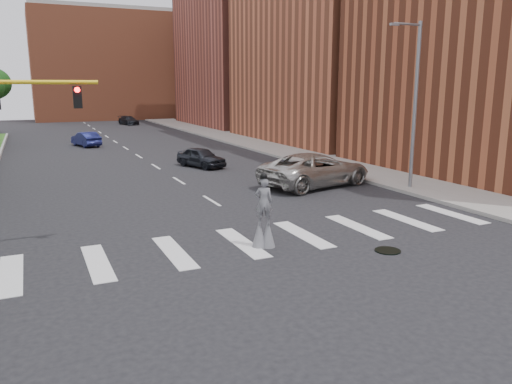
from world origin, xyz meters
name	(u,v)px	position (x,y,z in m)	size (l,w,h in m)	color
ground_plane	(285,246)	(0.00, 0.00, 0.00)	(160.00, 160.00, 0.00)	black
sidewalk_right	(279,149)	(12.50, 25.00, 0.09)	(5.00, 90.00, 0.18)	gray
manhole	(388,251)	(3.00, -2.00, 0.02)	(0.90, 0.90, 0.04)	black
building_mid	(340,23)	(22.00, 30.00, 12.00)	(16.00, 22.00, 24.00)	#AD5636
building_far	(247,56)	(22.00, 54.00, 10.00)	(16.00, 22.00, 20.00)	#9A4839
building_backdrop	(110,67)	(6.00, 78.00, 9.00)	(26.00, 14.00, 18.00)	#AD5636
streetlight	(414,101)	(10.90, 6.00, 4.90)	(2.05, 0.20, 9.00)	slate
stilt_performer	(264,219)	(-0.77, 0.23, 1.05)	(0.82, 0.63, 2.72)	#2F1F12
suv_crossing	(315,170)	(6.77, 9.16, 0.96)	(3.18, 6.90, 1.92)	#B1AEA7
car_near	(201,157)	(2.92, 18.47, 0.70)	(1.66, 4.12, 1.40)	black
car_mid	(86,139)	(-3.16, 35.11, 0.69)	(1.47, 4.22, 1.39)	navy
car_far	(129,120)	(5.68, 61.27, 0.64)	(1.79, 4.41, 1.28)	black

